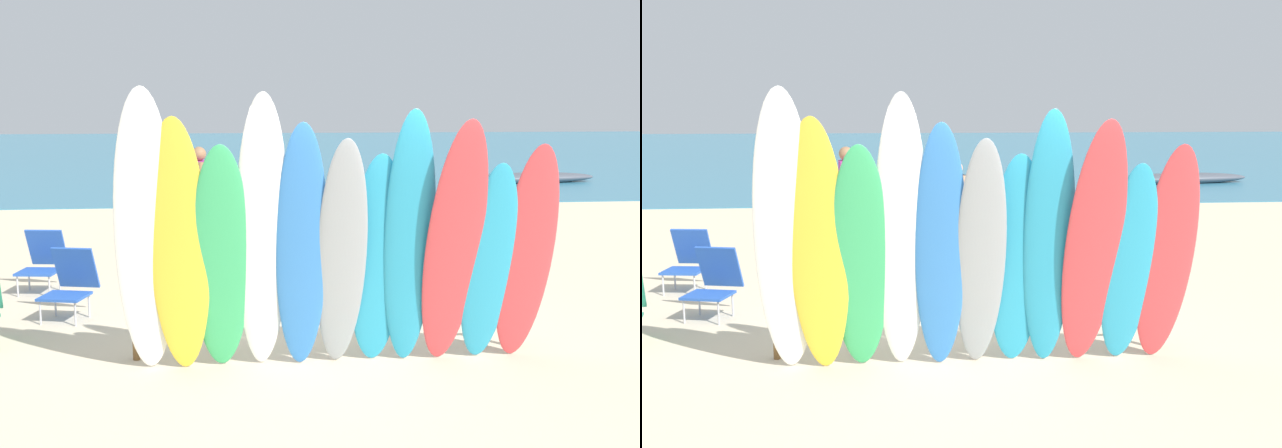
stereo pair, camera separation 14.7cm
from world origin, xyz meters
TOP-DOWN VIEW (x-y plane):
  - ground at (0.00, 14.00)m, footprint 60.00×60.00m
  - ocean_water at (0.00, 31.20)m, footprint 60.00×40.00m
  - surfboard_rack at (0.00, 0.00)m, footprint 3.99×0.07m
  - surfboard_white_0 at (-1.74, -0.60)m, footprint 0.62×0.85m
  - surfboard_yellow_1 at (-1.45, -0.59)m, footprint 0.58×0.69m
  - surfboard_green_2 at (-1.08, -0.54)m, footprint 0.57×0.73m
  - surfboard_white_3 at (-0.70, -0.59)m, footprint 0.50×0.81m
  - surfboard_blue_4 at (-0.34, -0.58)m, footprint 0.49×0.70m
  - surfboard_grey_5 at (0.03, -0.57)m, footprint 0.48×0.76m
  - surfboard_teal_6 at (0.38, -0.45)m, footprint 0.53×0.54m
  - surfboard_teal_7 at (0.67, -0.55)m, footprint 0.53×0.71m
  - surfboard_red_8 at (1.08, -0.62)m, footprint 0.63×0.86m
  - surfboard_teal_9 at (1.45, -0.52)m, footprint 0.53×0.66m
  - surfboard_red_10 at (1.82, -0.52)m, footprint 0.58×0.69m
  - beachgoer_midbeach at (0.28, 5.22)m, footprint 0.40×0.54m
  - beachgoer_near_rack at (0.86, 2.73)m, footprint 0.54×0.31m
  - beachgoer_strolling at (-1.54, 5.88)m, footprint 0.46×0.66m
  - beach_chair_red at (-2.89, 1.67)m, footprint 0.64×0.77m
  - beach_chair_blue at (-3.52, 3.07)m, footprint 0.59×0.75m
  - distant_boat at (7.90, 15.59)m, footprint 4.39×1.32m

SIDE VIEW (x-z plane):
  - ground at x=0.00m, z-range 0.00..0.00m
  - ocean_water at x=0.00m, z-range 0.00..0.02m
  - distant_boat at x=7.90m, z-range -0.02..0.33m
  - beach_chair_blue at x=-3.52m, z-range 0.02..0.84m
  - beach_chair_red at x=-2.89m, z-range 0.02..0.84m
  - surfboard_rack at x=0.00m, z-range 0.20..0.82m
  - beachgoer_near_rack at x=0.86m, z-range 0.11..1.62m
  - beachgoer_midbeach at x=0.28m, z-range 0.12..1.65m
  - surfboard_teal_9 at x=1.45m, z-range 0.00..2.00m
  - beachgoer_strolling at x=-1.54m, z-range 0.13..1.89m
  - surfboard_teal_6 at x=0.38m, z-range 0.00..2.08m
  - surfboard_red_10 at x=1.82m, z-range 0.00..2.17m
  - surfboard_green_2 at x=-1.08m, z-range 0.00..2.19m
  - surfboard_grey_5 at x=0.03m, z-range 0.00..2.24m
  - surfboard_blue_4 at x=-0.34m, z-range 0.00..2.37m
  - surfboard_red_8 at x=1.08m, z-range 0.00..2.40m
  - surfboard_yellow_1 at x=-1.45m, z-range 0.00..2.42m
  - surfboard_teal_7 at x=0.67m, z-range 0.00..2.49m
  - surfboard_white_3 at x=-0.70m, z-range 0.00..2.63m
  - surfboard_white_0 at x=-1.74m, z-range 0.00..2.68m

